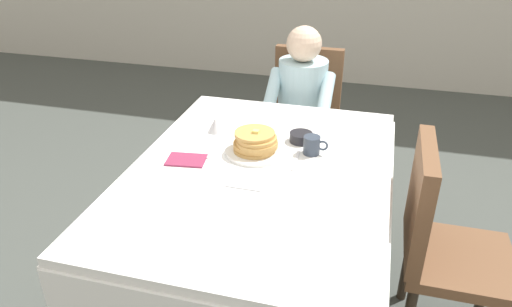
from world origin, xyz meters
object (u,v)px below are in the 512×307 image
at_px(breakfast_stack, 256,142).
at_px(knife_right_of_plate, 296,160).
at_px(cup_coffee, 312,145).
at_px(syrup_pitcher, 215,125).
at_px(bowl_butter, 301,137).
at_px(dining_table_main, 259,186).
at_px(chair_diner, 305,111).
at_px(fork_left_of_plate, 215,149).
at_px(plate_breakfast, 256,151).
at_px(diner_person, 301,100).
at_px(chair_right_side, 439,237).
at_px(spoon_near_edge, 243,188).

xyz_separation_m(breakfast_stack, knife_right_of_plate, (0.19, -0.02, -0.06)).
bearing_deg(cup_coffee, knife_right_of_plate, -125.52).
bearing_deg(syrup_pitcher, bowl_butter, 0.54).
height_order(dining_table_main, chair_diner, chair_diner).
bearing_deg(knife_right_of_plate, fork_left_of_plate, 88.03).
relative_size(plate_breakfast, knife_right_of_plate, 1.40).
xyz_separation_m(diner_person, chair_right_side, (0.77, -1.01, -0.14)).
xyz_separation_m(fork_left_of_plate, knife_right_of_plate, (0.38, -0.00, 0.00)).
distance_m(dining_table_main, fork_left_of_plate, 0.28).
distance_m(diner_person, chair_right_side, 1.28).
xyz_separation_m(cup_coffee, knife_right_of_plate, (-0.06, -0.08, -0.04)).
bearing_deg(chair_diner, plate_breakfast, 86.94).
height_order(chair_diner, knife_right_of_plate, chair_diner).
relative_size(bowl_butter, syrup_pitcher, 1.38).
distance_m(cup_coffee, fork_left_of_plate, 0.45).
relative_size(chair_diner, bowl_butter, 8.45).
bearing_deg(spoon_near_edge, dining_table_main, 82.80).
bearing_deg(diner_person, chair_diner, -90.00).
bearing_deg(spoon_near_edge, syrup_pitcher, 121.26).
bearing_deg(chair_diner, chair_right_side, 123.30).
distance_m(breakfast_stack, spoon_near_edge, 0.31).
bearing_deg(fork_left_of_plate, knife_right_of_plate, -85.66).
relative_size(dining_table_main, syrup_pitcher, 19.05).
xyz_separation_m(dining_table_main, chair_diner, (0.00, 1.17, -0.12)).
bearing_deg(breakfast_stack, spoon_near_edge, -84.41).
height_order(plate_breakfast, bowl_butter, bowl_butter).
bearing_deg(dining_table_main, chair_right_side, 0.00).
height_order(chair_diner, spoon_near_edge, chair_diner).
relative_size(chair_diner, cup_coffee, 8.23).
bearing_deg(chair_right_side, syrup_pitcher, -105.73).
distance_m(diner_person, spoon_near_edge, 1.19).
bearing_deg(chair_right_side, cup_coffee, -108.99).
relative_size(diner_person, fork_left_of_plate, 6.22).
bearing_deg(syrup_pitcher, plate_breakfast, -33.35).
height_order(dining_table_main, spoon_near_edge, spoon_near_edge).
relative_size(chair_diner, chair_right_side, 1.00).
bearing_deg(breakfast_stack, bowl_butter, 43.91).
distance_m(chair_right_side, syrup_pitcher, 1.14).
bearing_deg(dining_table_main, knife_right_of_plate, 40.50).
bearing_deg(plate_breakfast, cup_coffee, 13.83).
bearing_deg(fork_left_of_plate, diner_person, -10.95).
relative_size(chair_diner, spoon_near_edge, 6.20).
relative_size(chair_right_side, spoon_near_edge, 6.20).
height_order(dining_table_main, chair_right_side, chair_right_side).
bearing_deg(fork_left_of_plate, cup_coffee, -75.17).
bearing_deg(chair_right_side, knife_right_of_plate, -100.47).
distance_m(plate_breakfast, breakfast_stack, 0.05).
xyz_separation_m(diner_person, bowl_butter, (0.12, -0.71, 0.09)).
xyz_separation_m(plate_breakfast, bowl_butter, (0.18, 0.17, 0.01)).
bearing_deg(dining_table_main, cup_coffee, 45.46).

